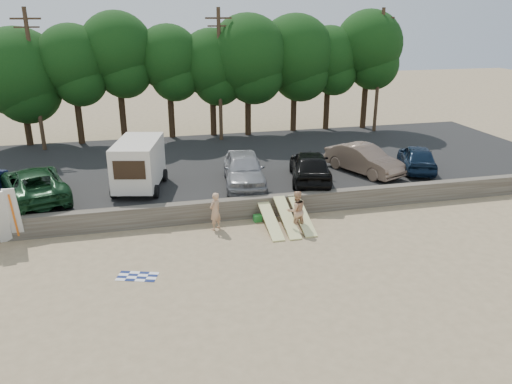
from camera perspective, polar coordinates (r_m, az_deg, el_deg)
ground at (r=21.36m, az=-1.92°, el=-6.17°), size 120.00×120.00×0.00m
seawall at (r=23.85m, az=-3.40°, el=-2.00°), size 44.00×0.50×1.00m
parking_lot at (r=30.90m, az=-5.89°, el=2.79°), size 44.00×14.50×0.70m
treeline at (r=36.60m, az=-7.73°, el=15.02°), size 32.53×6.36×8.95m
utility_poles at (r=35.51m, az=-4.16°, el=13.44°), size 25.80×0.26×9.00m
box_trailer at (r=26.18m, az=-13.26°, el=3.30°), size 2.99×4.38×2.57m
car_1 at (r=26.57m, az=-24.06°, el=0.87°), size 4.24×6.31×1.61m
car_2 at (r=26.38m, az=-1.40°, el=2.67°), size 2.73×5.35×1.74m
car_3 at (r=27.08m, az=6.21°, el=3.00°), size 3.23×5.43×1.73m
car_4 at (r=29.05m, az=12.22°, el=3.67°), size 3.43×5.06×1.58m
car_5 at (r=30.36m, az=17.92°, el=3.76°), size 3.22×4.73×1.50m
surfboard_upright_3 at (r=23.49m, az=-27.09°, el=-2.61°), size 0.61×0.82×2.52m
surfboard_upright_4 at (r=23.51m, az=-25.94°, el=-2.37°), size 0.50×0.61×2.55m
surfboard_low_0 at (r=22.82m, az=1.66°, el=-3.23°), size 0.56×2.92×0.85m
surfboard_low_1 at (r=22.93m, az=3.56°, el=-2.87°), size 0.56×2.86×1.04m
surfboard_low_2 at (r=23.24m, az=5.26°, el=-2.64°), size 0.56×2.87×1.01m
beachgoer_a at (r=22.65m, az=-4.68°, el=-2.20°), size 0.77×0.73×1.77m
beachgoer_b at (r=22.58m, az=4.62°, el=-2.13°), size 0.99×0.82×1.87m
cooler at (r=23.70m, az=0.19°, el=-3.00°), size 0.40×0.33×0.32m
gear_bag at (r=23.62m, az=3.56°, el=-3.25°), size 0.35×0.32×0.22m
beach_towel at (r=19.54m, az=-13.41°, el=-9.36°), size 1.89×1.89×0.00m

